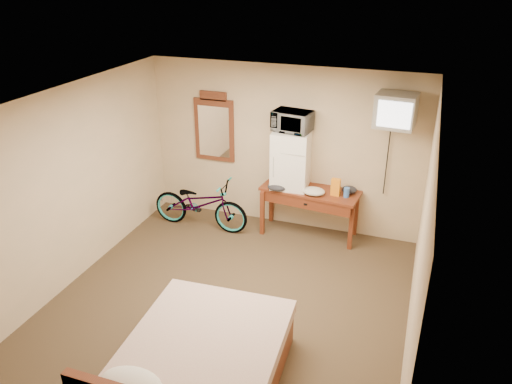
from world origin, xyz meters
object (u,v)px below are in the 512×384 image
desk (309,197)px  microwave (292,121)px  bed (197,372)px  crt_television (396,110)px  wall_mirror (214,128)px  mini_fridge (291,159)px  blue_cup (346,192)px  bicycle (200,203)px

desk → microwave: (-0.32, 0.06, 1.12)m
microwave → bed: (0.08, -3.44, -1.46)m
microwave → desk: bearing=-2.5°
crt_television → wall_mirror: 2.78m
desk → crt_television: size_ratio=2.44×
mini_fridge → wall_mirror: (-1.31, 0.21, 0.28)m
blue_cup → crt_television: 1.34m
crt_television → microwave: bearing=178.3°
mini_fridge → microwave: bearing=56.3°
blue_cup → bicycle: size_ratio=0.09×
bed → microwave: bearing=91.3°
blue_cup → bicycle: (-2.19, -0.26, -0.41)m
desk → wall_mirror: 1.84m
bicycle → bed: (1.41, -3.08, -0.11)m
microwave → wall_mirror: size_ratio=0.48×
wall_mirror → bicycle: 1.20m
microwave → wall_mirror: wall_mirror is taller
mini_fridge → wall_mirror: wall_mirror is taller
bed → desk: bearing=86.0°
wall_mirror → bed: bearing=-69.2°
crt_television → desk: bearing=-178.8°
wall_mirror → bed: (1.39, -3.65, -1.16)m
microwave → blue_cup: bearing=2.1°
microwave → wall_mirror: bearing=180.0°
wall_mirror → bicycle: size_ratio=0.71×
microwave → bicycle: microwave is taller
mini_fridge → microwave: (0.00, 0.00, 0.58)m
wall_mirror → desk: bearing=-9.6°
crt_television → bicycle: 3.20m
mini_fridge → blue_cup: mini_fridge is taller
desk → bicycle: (-1.65, -0.30, -0.23)m
crt_television → bicycle: size_ratio=0.39×
blue_cup → crt_television: crt_television is taller
mini_fridge → bed: (0.08, -3.44, -0.88)m
crt_television → bed: 4.05m
crt_television → mini_fridge: bearing=178.3°
blue_cup → crt_television: (0.54, 0.06, 1.23)m
microwave → crt_television: size_ratio=0.88×
wall_mirror → mini_fridge: bearing=-9.1°
mini_fridge → bicycle: bearing=-164.7°
blue_cup → bed: 3.47m
crt_television → bicycle: (-2.73, -0.32, -1.64)m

